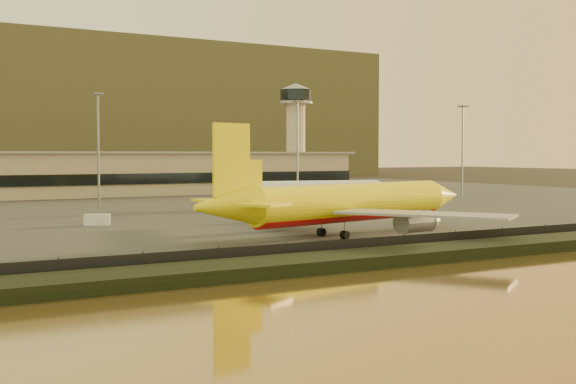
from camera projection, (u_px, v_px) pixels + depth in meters
ground at (331, 244)px, 96.03m from camera, size 900.00×900.00×0.00m
embankment at (413, 255)px, 81.19m from camera, size 320.00×7.00×1.40m
tarmac at (124, 202)px, 178.74m from camera, size 320.00×220.00×0.20m
perimeter_fence at (391, 245)px, 84.64m from camera, size 300.00×0.05×2.20m
terminal_building at (39, 175)px, 197.92m from camera, size 202.00×25.00×12.60m
control_tower at (296, 126)px, 243.19m from camera, size 11.20×11.20×35.50m
apron_light_masts at (211, 138)px, 167.85m from camera, size 152.20×12.20×25.40m
dhl_cargo_jet at (347, 204)px, 103.99m from camera, size 52.27×50.39×15.69m
white_narrowbody_jet at (312, 191)px, 162.01m from camera, size 41.99×40.22×12.18m
gse_vehicle_yellow at (265, 217)px, 125.43m from camera, size 4.32×2.08×1.91m
gse_vehicle_white at (97, 220)px, 119.89m from camera, size 4.55×3.16×1.87m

